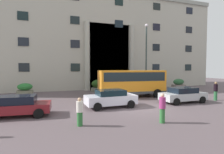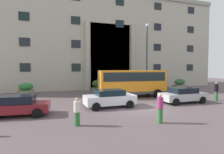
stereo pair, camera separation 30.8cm
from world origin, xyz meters
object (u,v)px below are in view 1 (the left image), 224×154
at_px(pedestrian_man_red_shirt, 80,112).
at_px(orange_minibus, 132,81).
at_px(parked_estate_mid, 18,106).
at_px(hedge_planter_entrance_right, 129,85).
at_px(pedestrian_woman_dark_dress, 162,108).
at_px(bus_stop_sign, 160,80).
at_px(hedge_planter_far_east, 25,90).
at_px(motorcycle_near_kerb, 181,93).
at_px(white_taxi_kerbside, 183,95).
at_px(lamppost_plaza_centre, 146,53).
at_px(parked_compact_extra, 111,98).
at_px(hedge_planter_entrance_left, 98,86).
at_px(pedestrian_woman_with_bag, 216,91).
at_px(hedge_planter_far_west, 179,84).

bearing_deg(pedestrian_man_red_shirt, orange_minibus, -129.34).
bearing_deg(parked_estate_mid, hedge_planter_entrance_right, 43.61).
bearing_deg(pedestrian_woman_dark_dress, bus_stop_sign, 106.61).
bearing_deg(hedge_planter_far_east, motorcycle_near_kerb, -23.08).
height_order(white_taxi_kerbside, lamppost_plaza_centre, lamppost_plaza_centre).
bearing_deg(parked_compact_extra, lamppost_plaza_centre, 43.11).
relative_size(orange_minibus, white_taxi_kerbside, 1.73).
xyz_separation_m(orange_minibus, hedge_planter_entrance_right, (2.04, 5.31, -0.96)).
bearing_deg(parked_estate_mid, orange_minibus, 29.25).
height_order(hedge_planter_entrance_left, pedestrian_woman_with_bag, pedestrian_woman_with_bag).
relative_size(white_taxi_kerbside, parked_estate_mid, 0.99).
height_order(orange_minibus, parked_compact_extra, orange_minibus).
xyz_separation_m(parked_compact_extra, pedestrian_woman_with_bag, (10.52, -0.49, 0.19)).
xyz_separation_m(parked_estate_mid, lamppost_plaza_centre, (14.05, 8.10, 4.36)).
xyz_separation_m(bus_stop_sign, hedge_planter_entrance_left, (-7.27, 3.27, -0.79)).
bearing_deg(lamppost_plaza_centre, hedge_planter_entrance_left, 160.90).
bearing_deg(pedestrian_woman_dark_dress, white_taxi_kerbside, 90.48).
relative_size(hedge_planter_entrance_right, hedge_planter_far_east, 0.96).
distance_m(hedge_planter_far_west, lamppost_plaza_centre, 7.78).
bearing_deg(bus_stop_sign, hedge_planter_entrance_left, 155.77).
bearing_deg(hedge_planter_entrance_right, parked_estate_mid, -140.95).
height_order(bus_stop_sign, pedestrian_woman_with_bag, bus_stop_sign).
height_order(bus_stop_sign, hedge_planter_far_east, bus_stop_sign).
bearing_deg(pedestrian_woman_with_bag, hedge_planter_far_west, -148.78).
relative_size(hedge_planter_far_east, parked_estate_mid, 0.40).
bearing_deg(pedestrian_man_red_shirt, hedge_planter_entrance_left, -107.68).
xyz_separation_m(white_taxi_kerbside, parked_estate_mid, (-13.36, -0.28, -0.01)).
relative_size(hedge_planter_entrance_right, parked_estate_mid, 0.38).
bearing_deg(hedge_planter_entrance_right, hedge_planter_entrance_left, 178.88).
distance_m(hedge_planter_far_west, parked_estate_mid, 22.44).
distance_m(hedge_planter_entrance_left, pedestrian_man_red_shirt, 14.23).
distance_m(bus_stop_sign, parked_compact_extra, 10.81).
relative_size(motorcycle_near_kerb, pedestrian_man_red_shirt, 1.32).
relative_size(motorcycle_near_kerb, pedestrian_woman_with_bag, 1.14).
distance_m(orange_minibus, motorcycle_near_kerb, 5.40).
height_order(white_taxi_kerbside, pedestrian_woman_dark_dress, pedestrian_woman_dark_dress).
distance_m(hedge_planter_entrance_left, pedestrian_woman_with_bag, 13.48).
relative_size(hedge_planter_entrance_right, hedge_planter_entrance_left, 0.86).
height_order(hedge_planter_entrance_right, parked_estate_mid, hedge_planter_entrance_right).
distance_m(white_taxi_kerbside, pedestrian_man_red_shirt, 10.50).
bearing_deg(lamppost_plaza_centre, pedestrian_woman_with_bag, -69.02).
distance_m(hedge_planter_entrance_right, hedge_planter_far_west, 7.95).
bearing_deg(parked_compact_extra, bus_stop_sign, 33.59).
bearing_deg(pedestrian_man_red_shirt, bus_stop_sign, -138.18).
distance_m(parked_estate_mid, pedestrian_man_red_shirt, 4.80).
bearing_deg(pedestrian_woman_with_bag, hedge_planter_entrance_right, -104.32).
bearing_deg(bus_stop_sign, hedge_planter_far_west, 27.05).
bearing_deg(hedge_planter_far_west, pedestrian_man_red_shirt, -142.93).
distance_m(motorcycle_near_kerb, lamppost_plaza_centre, 7.17).
height_order(hedge_planter_far_east, hedge_planter_entrance_left, hedge_planter_entrance_left).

